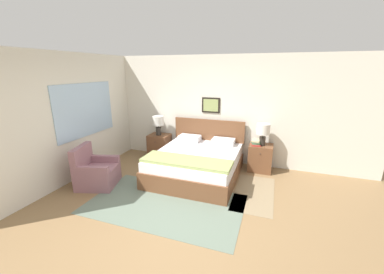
{
  "coord_description": "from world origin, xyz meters",
  "views": [
    {
      "loc": [
        1.41,
        -2.85,
        2.27
      ],
      "look_at": [
        -0.13,
        1.49,
        0.93
      ],
      "focal_mm": 22.0,
      "sensor_mm": 36.0,
      "label": 1
    }
  ],
  "objects_px": {
    "nightstand_near_window": "(160,146)",
    "table_lamp_by_door": "(263,131)",
    "nightstand_by_door": "(260,158)",
    "table_lamp_near_window": "(158,122)",
    "armchair": "(96,172)",
    "bed": "(197,163)"
  },
  "relations": [
    {
      "from": "table_lamp_by_door",
      "to": "nightstand_by_door",
      "type": "bearing_deg",
      "value": 120.55
    },
    {
      "from": "nightstand_by_door",
      "to": "table_lamp_by_door",
      "type": "distance_m",
      "value": 0.65
    },
    {
      "from": "nightstand_by_door",
      "to": "table_lamp_near_window",
      "type": "distance_m",
      "value": 2.66
    },
    {
      "from": "nightstand_by_door",
      "to": "table_lamp_by_door",
      "type": "xyz_separation_m",
      "value": [
        0.01,
        -0.02,
        0.64
      ]
    },
    {
      "from": "armchair",
      "to": "table_lamp_near_window",
      "type": "distance_m",
      "value": 2.01
    },
    {
      "from": "nightstand_near_window",
      "to": "table_lamp_by_door",
      "type": "xyz_separation_m",
      "value": [
        2.59,
        -0.02,
        0.64
      ]
    },
    {
      "from": "nightstand_by_door",
      "to": "table_lamp_by_door",
      "type": "bearing_deg",
      "value": -59.45
    },
    {
      "from": "armchair",
      "to": "nightstand_near_window",
      "type": "relative_size",
      "value": 1.41
    },
    {
      "from": "bed",
      "to": "nightstand_near_window",
      "type": "height_order",
      "value": "bed"
    },
    {
      "from": "nightstand_by_door",
      "to": "bed",
      "type": "bearing_deg",
      "value": -149.71
    },
    {
      "from": "table_lamp_near_window",
      "to": "nightstand_near_window",
      "type": "bearing_deg",
      "value": 88.45
    },
    {
      "from": "nightstand_near_window",
      "to": "table_lamp_by_door",
      "type": "distance_m",
      "value": 2.67
    },
    {
      "from": "nightstand_near_window",
      "to": "table_lamp_by_door",
      "type": "height_order",
      "value": "table_lamp_by_door"
    },
    {
      "from": "armchair",
      "to": "table_lamp_near_window",
      "type": "xyz_separation_m",
      "value": [
        0.48,
        1.83,
        0.68
      ]
    },
    {
      "from": "nightstand_near_window",
      "to": "nightstand_by_door",
      "type": "height_order",
      "value": "same"
    },
    {
      "from": "armchair",
      "to": "table_lamp_by_door",
      "type": "relative_size",
      "value": 1.75
    },
    {
      "from": "bed",
      "to": "table_lamp_near_window",
      "type": "bearing_deg",
      "value": 150.49
    },
    {
      "from": "table_lamp_near_window",
      "to": "table_lamp_by_door",
      "type": "height_order",
      "value": "same"
    },
    {
      "from": "nightstand_near_window",
      "to": "nightstand_by_door",
      "type": "distance_m",
      "value": 2.58
    },
    {
      "from": "bed",
      "to": "nightstand_by_door",
      "type": "relative_size",
      "value": 3.2
    },
    {
      "from": "bed",
      "to": "table_lamp_near_window",
      "type": "relative_size",
      "value": 3.99
    },
    {
      "from": "nightstand_near_window",
      "to": "table_lamp_near_window",
      "type": "xyz_separation_m",
      "value": [
        -0.0,
        -0.02,
        0.64
      ]
    }
  ]
}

